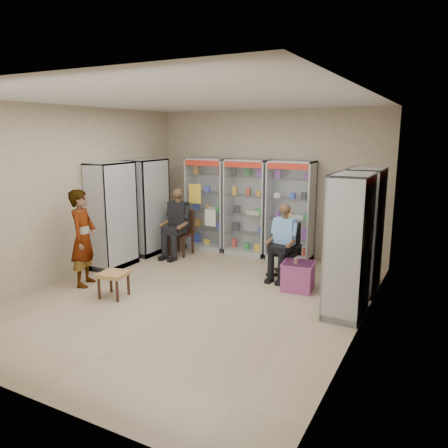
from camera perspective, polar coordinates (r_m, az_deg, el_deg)
The scene contains 18 objects.
floor at distance 6.95m, azimuth -3.96°, elevation -9.59°, with size 6.00×6.00×0.00m, color tan.
room_shell at distance 6.50m, azimuth -4.21°, elevation 6.80°, with size 5.02×6.02×3.01m.
cabinet_back_left at distance 9.61m, azimuth -2.10°, elevation 2.61°, with size 0.90×0.50×2.00m, color #A3A5AA.
cabinet_back_mid at distance 9.18m, azimuth 3.05°, elevation 2.17°, with size 0.90×0.50×2.00m, color #A1A5A8.
cabinet_back_right at distance 8.83m, azimuth 8.66°, elevation 1.67°, with size 0.90×0.50×2.00m, color #B3B7BB.
cabinet_right_far at distance 7.35m, azimuth 17.78°, elevation -0.80°, with size 0.50×0.90×2.00m, color #9D9FA4.
cabinet_right_near at distance 6.30m, azimuth 15.98°, elevation -2.74°, with size 0.50×0.90×2.00m, color #B8BAC0.
cabinet_left_far at distance 9.36m, azimuth -9.91°, elevation 2.20°, with size 0.50×0.90×2.00m, color #A6A7AD.
cabinet_left_near at distance 8.53m, azimuth -14.40°, elevation 1.07°, with size 0.50×0.90×2.00m, color silver.
wooden_chair at distance 9.23m, azimuth -5.68°, elevation -1.17°, with size 0.42×0.42×0.94m, color black.
seated_customer at distance 9.14m, azimuth -5.88°, elevation -0.01°, with size 0.44×0.60×1.34m, color black, non-canonical shape.
office_chair at distance 7.86m, azimuth 8.01°, elevation -3.39°, with size 0.53×0.53×0.98m, color black.
seated_shopkeeper at distance 7.78m, azimuth 7.91°, elevation -2.53°, with size 0.41×0.57×1.24m, color #69A5CF, non-canonical shape.
pink_trunk at distance 7.30m, azimuth 9.63°, elevation -6.74°, with size 0.48×0.46×0.46m, color #AE4573.
tea_glass at distance 7.18m, azimuth 9.40°, elevation -4.75°, with size 0.07×0.07×0.09m, color #601908.
woven_stool_a at distance 7.56m, azimuth 14.82°, elevation -6.71°, with size 0.37×0.37×0.37m, color #A37245.
woven_stool_b at distance 7.12m, azimuth -14.19°, elevation -7.68°, with size 0.40×0.40×0.40m, color #B4874C.
standing_man at distance 7.65m, azimuth -17.92°, elevation -1.75°, with size 0.59×0.39×1.63m, color gray.
Camera 1 is at (3.43, -5.49, 2.53)m, focal length 35.00 mm.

